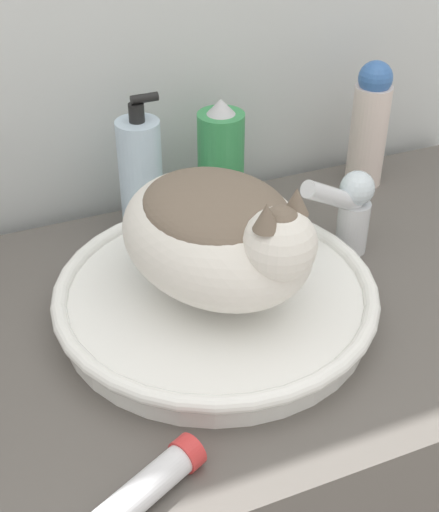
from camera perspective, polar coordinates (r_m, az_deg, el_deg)
The scene contains 8 objects.
vanity_counter at distance 1.20m, azimuth -0.31°, elevation -19.83°, with size 1.14×0.56×0.82m.
sink_basin at distance 0.88m, azimuth -0.35°, elevation -3.33°, with size 0.40×0.40×0.05m.
cat at distance 0.82m, azimuth -0.03°, elevation 1.94°, with size 0.27×0.33×0.17m.
faucet at distance 0.98m, azimuth 10.42°, elevation 3.78°, with size 0.12×0.06×0.14m.
soap_pump_bottle at distance 1.01m, azimuth -6.30°, elevation 6.37°, with size 0.06×0.06×0.21m.
spray_bottle_trigger at distance 1.05m, azimuth 0.11°, elevation 7.48°, with size 0.07×0.07×0.18m.
lotion_bottle_white at distance 1.15m, azimuth 11.91°, elevation 10.25°, with size 0.06×0.06×0.20m.
cream_tube at distance 0.69m, azimuth -6.36°, elevation -18.35°, with size 0.15×0.09×0.04m.
Camera 1 is at (-0.26, -0.36, 1.39)m, focal length 50.00 mm.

